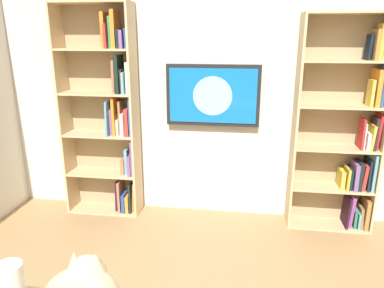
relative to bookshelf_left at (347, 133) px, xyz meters
name	(u,v)px	position (x,y,z in m)	size (l,w,h in m)	color
wall_back	(215,88)	(1.27, -0.17, 0.38)	(4.52, 0.06, 2.70)	beige
bookshelf_left	(347,133)	(0.00, 0.00, 0.00)	(0.80, 0.28, 2.06)	tan
bookshelf_right	(109,114)	(2.35, 0.00, 0.10)	(0.77, 0.28, 2.17)	tan
wall_mounted_tv	(213,95)	(1.29, -0.08, 0.31)	(0.93, 0.07, 0.61)	black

